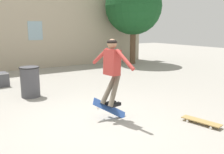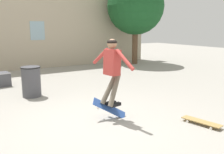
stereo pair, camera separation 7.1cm
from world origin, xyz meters
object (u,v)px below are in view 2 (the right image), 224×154
(tree_right, at_px, (136,6))
(skater, at_px, (112,66))
(trash_bin, at_px, (31,81))
(skateboard_resting, at_px, (201,122))
(skateboard_flipping, at_px, (109,109))

(tree_right, height_order, skater, tree_right)
(tree_right, bearing_deg, trash_bin, -150.89)
(skater, bearing_deg, skateboard_resting, -50.94)
(trash_bin, distance_m, skater, 3.13)
(trash_bin, relative_size, skateboard_resting, 1.04)
(trash_bin, relative_size, skater, 0.61)
(tree_right, height_order, skateboard_resting, tree_right)
(skater, bearing_deg, tree_right, 41.05)
(trash_bin, bearing_deg, skateboard_flipping, -70.22)
(skater, xyz_separation_m, skateboard_resting, (1.43, -1.32, -1.14))
(skateboard_resting, bearing_deg, trash_bin, -160.96)
(skateboard_flipping, bearing_deg, tree_right, 65.95)
(tree_right, distance_m, trash_bin, 8.14)
(tree_right, xyz_separation_m, skateboard_resting, (-4.26, -7.92, -3.07))
(skateboard_resting, bearing_deg, tree_right, 140.24)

